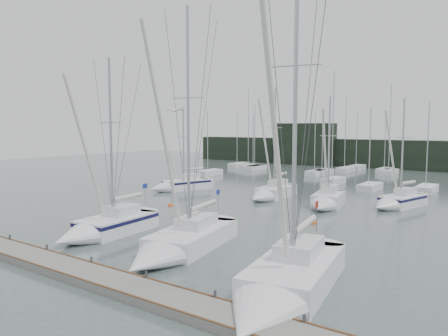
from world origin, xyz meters
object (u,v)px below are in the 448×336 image
(sailboat_near_center, at_px, (174,247))
(sailboat_mid_d, at_px, (396,202))
(sailboat_mid_c, at_px, (326,202))
(buoy_a, at_px, (233,220))
(sailboat_near_left, at_px, (101,229))
(buoy_c, at_px, (170,206))
(buoy_b, at_px, (313,223))
(sailboat_mid_a, at_px, (177,185))
(sailboat_mid_b, at_px, (270,194))
(sailboat_near_right, at_px, (281,289))

(sailboat_near_center, relative_size, sailboat_mid_d, 1.45)
(sailboat_near_center, distance_m, sailboat_mid_d, 23.64)
(sailboat_mid_c, bearing_deg, buoy_a, -124.53)
(sailboat_near_left, xyz_separation_m, buoy_c, (-4.04, 11.33, -0.58))
(buoy_b, distance_m, buoy_c, 14.03)
(sailboat_near_left, height_order, sailboat_near_center, sailboat_near_center)
(sailboat_mid_a, height_order, sailboat_mid_b, sailboat_mid_b)
(sailboat_near_center, distance_m, sailboat_mid_b, 21.05)
(sailboat_near_center, height_order, buoy_a, sailboat_near_center)
(sailboat_near_left, bearing_deg, sailboat_near_right, -15.49)
(sailboat_mid_c, distance_m, buoy_c, 14.39)
(sailboat_mid_c, height_order, buoy_c, sailboat_mid_c)
(sailboat_mid_d, bearing_deg, sailboat_mid_a, -156.46)
(sailboat_mid_d, relative_size, buoy_a, 19.71)
(sailboat_near_right, bearing_deg, sailboat_near_center, 153.78)
(buoy_b, bearing_deg, sailboat_mid_c, 104.56)
(sailboat_near_left, relative_size, buoy_c, 25.26)
(sailboat_near_left, bearing_deg, sailboat_near_center, -7.86)
(buoy_c, bearing_deg, sailboat_mid_a, 128.01)
(sailboat_near_right, distance_m, buoy_b, 15.76)
(sailboat_mid_d, bearing_deg, sailboat_near_left, -105.42)
(sailboat_near_center, height_order, sailboat_mid_b, sailboat_near_center)
(sailboat_mid_a, relative_size, buoy_b, 18.48)
(sailboat_mid_b, bearing_deg, buoy_a, -78.15)
(sailboat_near_left, relative_size, sailboat_mid_d, 1.21)
(sailboat_mid_b, xyz_separation_m, sailboat_mid_c, (6.60, -1.27, 0.02))
(sailboat_mid_a, distance_m, buoy_a, 17.29)
(sailboat_mid_d, xyz_separation_m, buoy_b, (-3.49, -10.22, -0.54))
(sailboat_mid_b, bearing_deg, sailboat_mid_c, -13.06)
(buoy_a, bearing_deg, sailboat_near_center, -74.99)
(sailboat_near_right, relative_size, sailboat_mid_c, 1.57)
(sailboat_near_right, distance_m, buoy_a, 16.34)
(sailboat_near_right, height_order, sailboat_mid_b, sailboat_near_right)
(sailboat_mid_b, distance_m, buoy_c, 10.44)
(sailboat_near_left, distance_m, buoy_b, 15.75)
(sailboat_mid_a, height_order, buoy_a, sailboat_mid_a)
(sailboat_mid_a, height_order, buoy_b, sailboat_mid_a)
(buoy_a, relative_size, buoy_c, 1.06)
(sailboat_near_right, height_order, sailboat_mid_d, sailboat_near_right)
(sailboat_mid_b, bearing_deg, sailboat_near_center, -77.67)
(sailboat_near_left, relative_size, sailboat_near_center, 0.84)
(sailboat_near_center, relative_size, sailboat_mid_b, 1.28)
(buoy_b, bearing_deg, sailboat_mid_d, 71.15)
(sailboat_mid_c, height_order, buoy_a, sailboat_mid_c)
(sailboat_near_left, height_order, sailboat_near_right, sailboat_near_right)
(sailboat_mid_c, xyz_separation_m, buoy_b, (1.72, -6.61, -0.57))
(buoy_a, bearing_deg, sailboat_mid_d, 54.51)
(sailboat_near_left, height_order, sailboat_mid_d, sailboat_near_left)
(sailboat_mid_a, relative_size, buoy_a, 19.06)
(buoy_b, bearing_deg, sailboat_near_right, -71.08)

